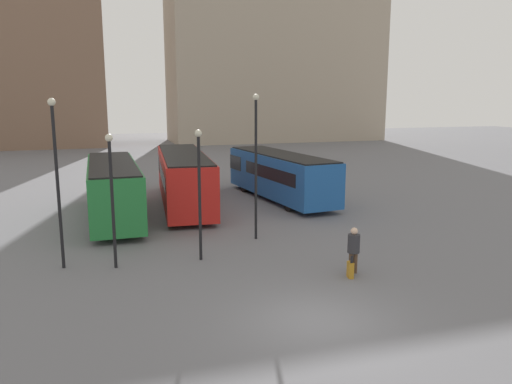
% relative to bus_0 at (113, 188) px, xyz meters
% --- Properties ---
extents(ground_plane, '(160.00, 160.00, 0.00)m').
position_rel_bus_0_xyz_m(ground_plane, '(5.10, -14.86, -1.64)').
color(ground_plane, slate).
extents(building_block_right, '(31.17, 11.20, 30.30)m').
position_rel_bus_0_xyz_m(building_block_right, '(25.11, 44.59, 13.51)').
color(building_block_right, tan).
rests_on(building_block_right, ground_plane).
extents(bus_0, '(2.54, 10.58, 3.01)m').
position_rel_bus_0_xyz_m(bus_0, '(0.00, 0.00, 0.00)').
color(bus_0, '#237A38').
rests_on(bus_0, ground_plane).
extents(bus_1, '(3.56, 12.00, 3.13)m').
position_rel_bus_0_xyz_m(bus_1, '(4.11, 2.16, 0.06)').
color(bus_1, red).
rests_on(bus_1, ground_plane).
extents(bus_2, '(3.79, 10.92, 2.91)m').
position_rel_bus_0_xyz_m(bus_2, '(10.20, 2.14, -0.05)').
color(bus_2, '#1E56A3').
rests_on(bus_2, ground_plane).
extents(traveler, '(0.51, 0.51, 1.73)m').
position_rel_bus_0_xyz_m(traveler, '(8.05, -11.54, -0.62)').
color(traveler, '#4C3828').
rests_on(traveler, ground_plane).
extents(suitcase, '(0.23, 0.36, 0.85)m').
position_rel_bus_0_xyz_m(suitcase, '(7.72, -11.94, -1.34)').
color(suitcase, '#B27A1E').
rests_on(suitcase, ground_plane).
extents(lamp_post_0, '(0.28, 0.28, 5.06)m').
position_rel_bus_0_xyz_m(lamp_post_0, '(-0.24, -8.29, 1.38)').
color(lamp_post_0, black).
rests_on(lamp_post_0, ground_plane).
extents(lamp_post_1, '(0.28, 0.28, 5.16)m').
position_rel_bus_0_xyz_m(lamp_post_1, '(3.03, -8.32, 1.42)').
color(lamp_post_1, black).
rests_on(lamp_post_1, ground_plane).
extents(lamp_post_2, '(0.28, 0.28, 6.33)m').
position_rel_bus_0_xyz_m(lamp_post_2, '(-2.12, -7.72, 2.04)').
color(lamp_post_2, black).
rests_on(lamp_post_2, ground_plane).
extents(lamp_post_3, '(0.28, 0.28, 6.51)m').
position_rel_bus_0_xyz_m(lamp_post_3, '(6.02, -6.12, 2.13)').
color(lamp_post_3, black).
rests_on(lamp_post_3, ground_plane).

